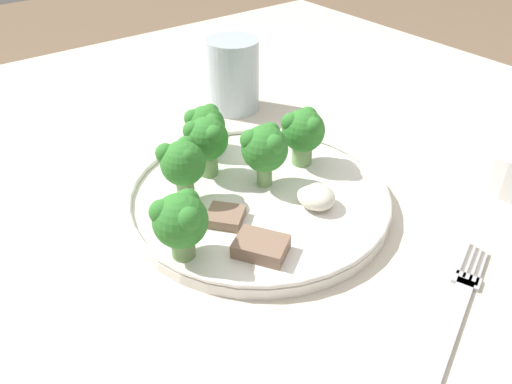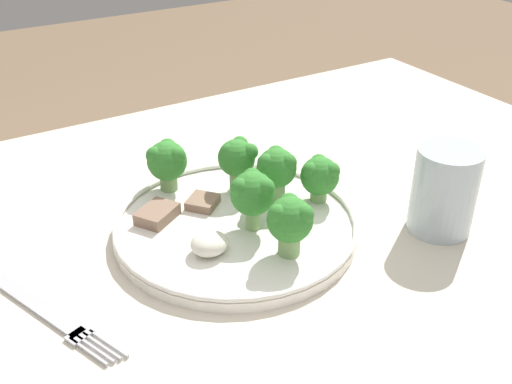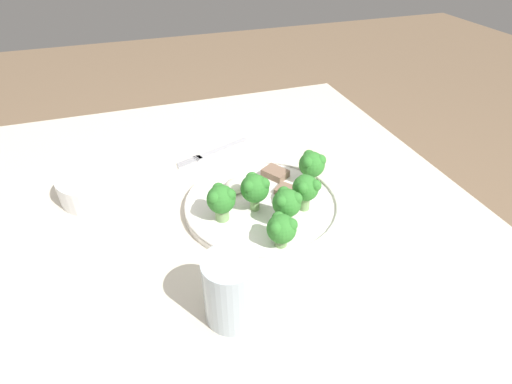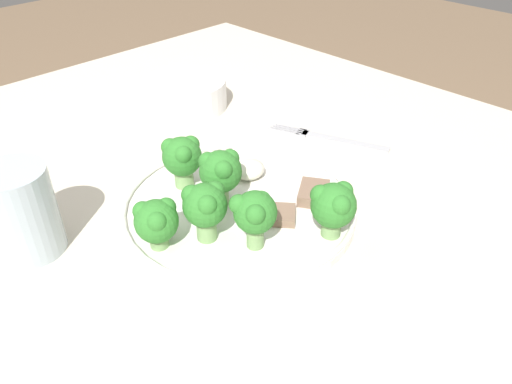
% 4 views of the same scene
% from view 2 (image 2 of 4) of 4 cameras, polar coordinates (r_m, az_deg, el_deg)
% --- Properties ---
extents(table, '(1.12, 0.99, 0.74)m').
position_cam_2_polar(table, '(0.72, 5.07, -13.42)').
color(table, beige).
rests_on(table, ground_plane).
extents(dinner_plate, '(0.28, 0.28, 0.02)m').
position_cam_2_polar(dinner_plate, '(0.70, -1.94, -3.21)').
color(dinner_plate, white).
rests_on(dinner_plate, table).
extents(fork, '(0.09, 0.18, 0.00)m').
position_cam_2_polar(fork, '(0.62, -18.86, -11.12)').
color(fork, '#B2B2B7').
rests_on(fork, table).
extents(drinking_glass, '(0.07, 0.07, 0.10)m').
position_cam_2_polar(drinking_glass, '(0.72, 17.41, -0.26)').
color(drinking_glass, '#B2C1CC').
rests_on(drinking_glass, table).
extents(broccoli_floret_near_rim_left, '(0.05, 0.05, 0.07)m').
position_cam_2_polar(broccoli_floret_near_rim_left, '(0.74, -1.54, 3.35)').
color(broccoli_floret_near_rim_left, '#7FA866').
rests_on(broccoli_floret_near_rim_left, dinner_plate).
extents(broccoli_floret_center_left, '(0.05, 0.05, 0.07)m').
position_cam_2_polar(broccoli_floret_center_left, '(0.72, 1.97, 2.27)').
color(broccoli_floret_center_left, '#7FA866').
rests_on(broccoli_floret_center_left, dinner_plate).
extents(broccoli_floret_back_left, '(0.05, 0.05, 0.06)m').
position_cam_2_polar(broccoli_floret_back_left, '(0.73, 6.09, 1.60)').
color(broccoli_floret_back_left, '#7FA866').
rests_on(broccoli_floret_back_left, dinner_plate).
extents(broccoli_floret_front_left, '(0.05, 0.05, 0.07)m').
position_cam_2_polar(broccoli_floret_front_left, '(0.62, 3.25, -2.68)').
color(broccoli_floret_front_left, '#7FA866').
rests_on(broccoli_floret_front_left, dinner_plate).
extents(broccoli_floret_center_back, '(0.05, 0.05, 0.07)m').
position_cam_2_polar(broccoli_floret_center_back, '(0.75, -8.48, 2.98)').
color(broccoli_floret_center_back, '#7FA866').
rests_on(broccoli_floret_center_back, dinner_plate).
extents(broccoli_floret_mid_cluster, '(0.05, 0.05, 0.07)m').
position_cam_2_polar(broccoli_floret_mid_cluster, '(0.66, -0.33, -0.08)').
color(broccoli_floret_mid_cluster, '#7FA866').
rests_on(broccoli_floret_mid_cluster, dinner_plate).
extents(meat_slice_front_slice, '(0.06, 0.06, 0.01)m').
position_cam_2_polar(meat_slice_front_slice, '(0.71, -9.38, -2.09)').
color(meat_slice_front_slice, '#846651').
rests_on(meat_slice_front_slice, dinner_plate).
extents(meat_slice_middle_slice, '(0.05, 0.05, 0.01)m').
position_cam_2_polar(meat_slice_middle_slice, '(0.73, -5.10, -0.97)').
color(meat_slice_middle_slice, '#846651').
rests_on(meat_slice_middle_slice, dinner_plate).
extents(sauce_dollop, '(0.04, 0.04, 0.02)m').
position_cam_2_polar(sauce_dollop, '(0.64, -4.45, -4.93)').
color(sauce_dollop, silver).
rests_on(sauce_dollop, dinner_plate).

